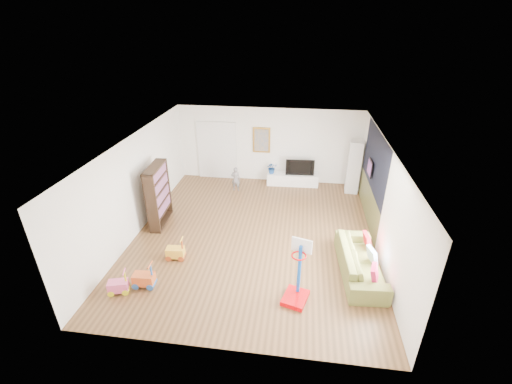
# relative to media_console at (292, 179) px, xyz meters

# --- Properties ---
(floor) EXTENTS (6.50, 7.50, 0.00)m
(floor) POSITION_rel_media_console_xyz_m (-0.92, -3.44, -0.21)
(floor) COLOR brown
(floor) RESTS_ON ground
(ceiling) EXTENTS (6.50, 7.50, 0.00)m
(ceiling) POSITION_rel_media_console_xyz_m (-0.92, -3.44, 2.49)
(ceiling) COLOR white
(ceiling) RESTS_ON ground
(wall_back) EXTENTS (6.50, 0.00, 2.70)m
(wall_back) POSITION_rel_media_console_xyz_m (-0.92, 0.31, 1.14)
(wall_back) COLOR white
(wall_back) RESTS_ON ground
(wall_front) EXTENTS (6.50, 0.00, 2.70)m
(wall_front) POSITION_rel_media_console_xyz_m (-0.92, -7.19, 1.14)
(wall_front) COLOR silver
(wall_front) RESTS_ON ground
(wall_left) EXTENTS (0.00, 7.50, 2.70)m
(wall_left) POSITION_rel_media_console_xyz_m (-4.17, -3.44, 1.14)
(wall_left) COLOR white
(wall_left) RESTS_ON ground
(wall_right) EXTENTS (0.00, 7.50, 2.70)m
(wall_right) POSITION_rel_media_console_xyz_m (2.33, -3.44, 1.14)
(wall_right) COLOR silver
(wall_right) RESTS_ON ground
(navy_accent) EXTENTS (0.01, 3.20, 1.70)m
(navy_accent) POSITION_rel_media_console_xyz_m (2.31, -2.04, 1.64)
(navy_accent) COLOR black
(navy_accent) RESTS_ON wall_right
(olive_wainscot) EXTENTS (0.01, 3.20, 1.00)m
(olive_wainscot) POSITION_rel_media_console_xyz_m (2.31, -2.04, 0.29)
(olive_wainscot) COLOR brown
(olive_wainscot) RESTS_ON wall_right
(doorway) EXTENTS (1.45, 0.06, 2.10)m
(doorway) POSITION_rel_media_console_xyz_m (-2.82, 0.27, 0.84)
(doorway) COLOR white
(doorway) RESTS_ON ground
(painting_back) EXTENTS (0.62, 0.06, 0.92)m
(painting_back) POSITION_rel_media_console_xyz_m (-1.17, 0.27, 1.34)
(painting_back) COLOR gold
(painting_back) RESTS_ON wall_back
(artwork_right) EXTENTS (0.04, 0.56, 0.46)m
(artwork_right) POSITION_rel_media_console_xyz_m (2.25, -1.84, 1.34)
(artwork_right) COLOR #7F3F8C
(artwork_right) RESTS_ON wall_right
(media_console) EXTENTS (1.85, 0.52, 0.43)m
(media_console) POSITION_rel_media_console_xyz_m (0.00, 0.00, 0.00)
(media_console) COLOR white
(media_console) RESTS_ON ground
(tall_cabinet) EXTENTS (0.45, 0.45, 1.83)m
(tall_cabinet) POSITION_rel_media_console_xyz_m (2.05, -0.28, 0.70)
(tall_cabinet) COLOR white
(tall_cabinet) RESTS_ON ground
(bookshelf) EXTENTS (0.40, 1.24, 1.79)m
(bookshelf) POSITION_rel_media_console_xyz_m (-3.73, -3.12, 0.68)
(bookshelf) COLOR #322115
(bookshelf) RESTS_ON ground
(sofa) EXTENTS (1.03, 2.29, 0.65)m
(sofa) POSITION_rel_media_console_xyz_m (1.76, -4.67, 0.11)
(sofa) COLOR olive
(sofa) RESTS_ON ground
(basketball_hoop) EXTENTS (0.65, 0.72, 1.44)m
(basketball_hoop) POSITION_rel_media_console_xyz_m (0.30, -5.77, 0.51)
(basketball_hoop) COLOR #D00208
(basketball_hoop) RESTS_ON ground
(ride_on_yellow) EXTENTS (0.46, 0.31, 0.59)m
(ride_on_yellow) POSITION_rel_media_console_xyz_m (-2.73, -4.74, 0.08)
(ride_on_yellow) COLOR yellow
(ride_on_yellow) RESTS_ON ground
(ride_on_orange) EXTENTS (0.48, 0.31, 0.62)m
(ride_on_orange) POSITION_rel_media_console_xyz_m (-3.08, -5.79, 0.10)
(ride_on_orange) COLOR #CF5523
(ride_on_orange) RESTS_ON ground
(ride_on_pink) EXTENTS (0.48, 0.37, 0.56)m
(ride_on_pink) POSITION_rel_media_console_xyz_m (-3.55, -6.06, 0.07)
(ride_on_pink) COLOR #E6578E
(ride_on_pink) RESTS_ON ground
(child) EXTENTS (0.32, 0.21, 0.87)m
(child) POSITION_rel_media_console_xyz_m (-1.95, -0.74, 0.22)
(child) COLOR slate
(child) RESTS_ON ground
(tv) EXTENTS (1.01, 0.19, 0.58)m
(tv) POSITION_rel_media_console_xyz_m (0.24, 0.01, 0.50)
(tv) COLOR black
(tv) RESTS_ON media_console
(vase_plant) EXTENTS (0.44, 0.41, 0.42)m
(vase_plant) POSITION_rel_media_console_xyz_m (-0.75, -0.03, 0.42)
(vase_plant) COLOR navy
(vase_plant) RESTS_ON media_console
(pillow_left) EXTENTS (0.19, 0.38, 0.37)m
(pillow_left) POSITION_rel_media_console_xyz_m (1.95, -5.31, 0.30)
(pillow_left) COLOR #B41A45
(pillow_left) RESTS_ON sofa
(pillow_center) EXTENTS (0.20, 0.38, 0.36)m
(pillow_center) POSITION_rel_media_console_xyz_m (2.01, -4.64, 0.30)
(pillow_center) COLOR white
(pillow_center) RESTS_ON sofa
(pillow_right) EXTENTS (0.15, 0.37, 0.36)m
(pillow_right) POSITION_rel_media_console_xyz_m (1.98, -4.04, 0.30)
(pillow_right) COLOR #B0131F
(pillow_right) RESTS_ON sofa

